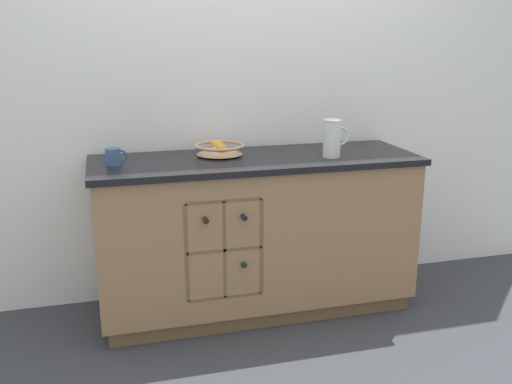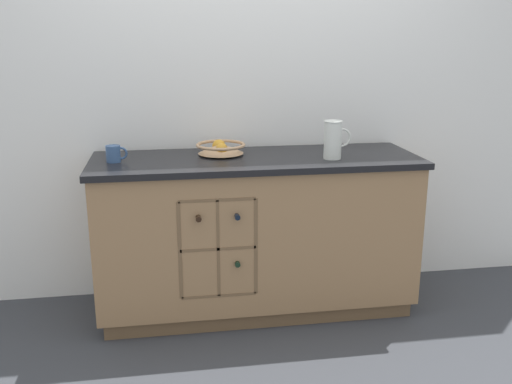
% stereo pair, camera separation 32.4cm
% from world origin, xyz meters
% --- Properties ---
extents(ground_plane, '(14.00, 14.00, 0.00)m').
position_xyz_m(ground_plane, '(0.00, 0.00, 0.00)').
color(ground_plane, '#383A3F').
extents(back_wall, '(4.40, 0.06, 2.55)m').
position_xyz_m(back_wall, '(0.00, 0.36, 1.27)').
color(back_wall, white).
rests_on(back_wall, ground_plane).
extents(kitchen_island, '(1.83, 0.64, 0.92)m').
position_xyz_m(kitchen_island, '(-0.00, -0.00, 0.47)').
color(kitchen_island, brown).
rests_on(kitchen_island, ground_plane).
extents(fruit_bowl, '(0.28, 0.28, 0.08)m').
position_xyz_m(fruit_bowl, '(-0.19, 0.10, 0.96)').
color(fruit_bowl, tan).
rests_on(fruit_bowl, kitchen_island).
extents(white_pitcher, '(0.16, 0.10, 0.21)m').
position_xyz_m(white_pitcher, '(0.41, -0.10, 1.03)').
color(white_pitcher, silver).
rests_on(white_pitcher, kitchen_island).
extents(ceramic_mug, '(0.12, 0.08, 0.09)m').
position_xyz_m(ceramic_mug, '(-0.77, 0.00, 0.97)').
color(ceramic_mug, '#385684').
rests_on(ceramic_mug, kitchen_island).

